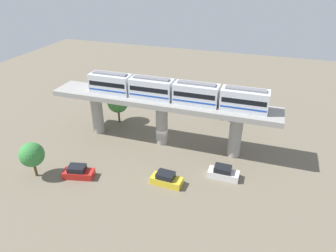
% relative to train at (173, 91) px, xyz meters
% --- Properties ---
extents(ground_plane, '(120.00, 120.00, 0.00)m').
position_rel_train_xyz_m(ground_plane, '(0.00, 1.89, -9.33)').
color(ground_plane, '#706654').
extents(viaduct, '(5.20, 35.80, 7.80)m').
position_rel_train_xyz_m(viaduct, '(0.00, 1.89, -3.25)').
color(viaduct, '#999691').
rests_on(viaduct, ground).
extents(train, '(2.64, 27.45, 3.24)m').
position_rel_train_xyz_m(train, '(0.00, 0.00, 0.00)').
color(train, silver).
rests_on(train, viaduct).
extents(parked_car_yellow, '(2.02, 4.29, 1.76)m').
position_rel_train_xyz_m(parked_car_yellow, '(-9.85, -2.23, -8.59)').
color(parked_car_yellow, yellow).
rests_on(parked_car_yellow, ground).
extents(parked_car_red, '(2.70, 4.50, 1.76)m').
position_rel_train_xyz_m(parked_car_red, '(-12.26, 9.78, -8.59)').
color(parked_car_red, red).
rests_on(parked_car_red, ground).
extents(parked_car_white, '(1.82, 4.21, 1.76)m').
position_rel_train_xyz_m(parked_car_white, '(-6.03, -9.19, -8.59)').
color(parked_car_white, white).
rests_on(parked_car_white, ground).
extents(tree_near_viaduct, '(3.81, 3.81, 5.79)m').
position_rel_train_xyz_m(tree_near_viaduct, '(4.62, 11.94, -5.47)').
color(tree_near_viaduct, brown).
rests_on(tree_near_viaduct, ground).
extents(tree_mid_lot, '(3.21, 3.21, 5.38)m').
position_rel_train_xyz_m(tree_mid_lot, '(11.18, -6.02, -5.58)').
color(tree_mid_lot, brown).
rests_on(tree_mid_lot, ground).
extents(tree_far_corner, '(3.34, 3.34, 5.14)m').
position_rel_train_xyz_m(tree_far_corner, '(-13.90, 15.50, -5.87)').
color(tree_far_corner, brown).
rests_on(tree_far_corner, ground).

